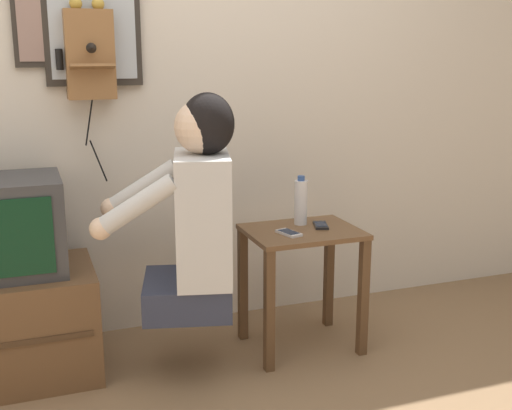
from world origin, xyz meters
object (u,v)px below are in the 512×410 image
object	(u,v)px
person	(196,211)
water_bottle	(301,202)
wall_phone_antique	(89,53)
framed_picture	(48,24)
cell_phone_held	(289,233)
wall_mirror	(92,15)
cell_phone_spare	(321,225)

from	to	relation	value
person	water_bottle	bearing A→B (deg)	-59.87
wall_phone_antique	water_bottle	size ratio (longest dim) A/B	3.52
wall_phone_antique	framed_picture	size ratio (longest dim) A/B	2.21
person	cell_phone_held	world-z (taller)	person
framed_picture	wall_mirror	bearing A→B (deg)	-0.96
wall_phone_antique	cell_phone_spare	world-z (taller)	wall_phone_antique
framed_picture	cell_phone_spare	world-z (taller)	framed_picture
wall_phone_antique	wall_mirror	size ratio (longest dim) A/B	1.31
framed_picture	cell_phone_held	distance (m)	1.39
framed_picture	water_bottle	xyz separation A→B (m)	(1.05, -0.38, -0.79)
wall_phone_antique	wall_mirror	xyz separation A→B (m)	(0.02, 0.04, 0.17)
framed_picture	water_bottle	world-z (taller)	framed_picture
water_bottle	wall_mirror	bearing A→B (deg)	156.57
wall_phone_antique	cell_phone_spare	xyz separation A→B (m)	(0.95, -0.40, -0.77)
wall_mirror	cell_phone_spare	world-z (taller)	wall_mirror
cell_phone_spare	water_bottle	size ratio (longest dim) A/B	0.59
cell_phone_held	water_bottle	world-z (taller)	water_bottle
person	cell_phone_held	xyz separation A→B (m)	(0.42, 0.02, -0.14)
framed_picture	cell_phone_spare	xyz separation A→B (m)	(1.12, -0.44, -0.90)
cell_phone_held	framed_picture	bearing A→B (deg)	135.99
person	cell_phone_spare	world-z (taller)	person
person	water_bottle	distance (m)	0.57
cell_phone_spare	wall_phone_antique	bearing A→B (deg)	175.82
wall_mirror	water_bottle	xyz separation A→B (m)	(0.86, -0.37, -0.84)
cell_phone_spare	water_bottle	xyz separation A→B (m)	(-0.07, 0.07, 0.10)
framed_picture	cell_phone_held	xyz separation A→B (m)	(0.93, -0.51, -0.90)
person	framed_picture	size ratio (longest dim) A/B	2.49
wall_phone_antique	cell_phone_held	xyz separation A→B (m)	(0.76, -0.47, -0.77)
person	cell_phone_spare	bearing A→B (deg)	-67.89
wall_mirror	cell_phone_held	size ratio (longest dim) A/B	4.58
framed_picture	cell_phone_held	bearing A→B (deg)	-29.00
water_bottle	cell_phone_held	bearing A→B (deg)	-130.39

